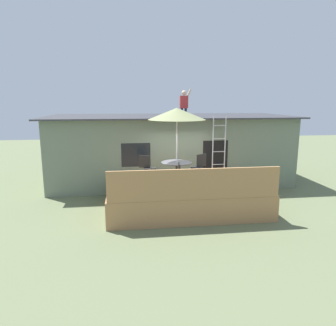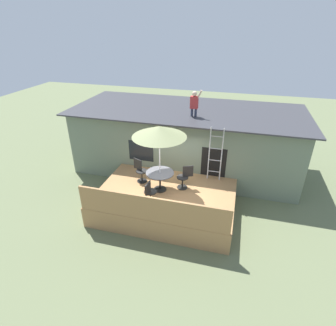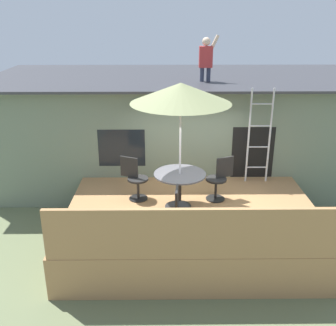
{
  "view_description": "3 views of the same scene",
  "coord_description": "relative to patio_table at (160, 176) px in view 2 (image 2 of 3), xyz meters",
  "views": [
    {
      "loc": [
        -1.89,
        -10.06,
        3.58
      ],
      "look_at": [
        -0.42,
        0.97,
        1.33
      ],
      "focal_mm": 33.27,
      "sensor_mm": 36.0,
      "label": 1
    },
    {
      "loc": [
        2.31,
        -8.24,
        6.5
      ],
      "look_at": [
        -0.25,
        1.17,
        1.37
      ],
      "focal_mm": 29.1,
      "sensor_mm": 36.0,
      "label": 2
    },
    {
      "loc": [
        -0.57,
        -7.23,
        4.58
      ],
      "look_at": [
        -0.48,
        0.79,
        1.48
      ],
      "focal_mm": 42.43,
      "sensor_mm": 36.0,
      "label": 3
    }
  ],
  "objects": [
    {
      "name": "patio_table",
      "position": [
        0.0,
        0.0,
        0.0
      ],
      "size": [
        1.04,
        1.04,
        0.74
      ],
      "color": "black",
      "rests_on": "deck"
    },
    {
      "name": "deck_railing",
      "position": [
        0.25,
        -1.8,
        -0.14
      ],
      "size": [
        4.97,
        0.08,
        0.9
      ],
      "primitive_type": "cube",
      "color": "#A87A4C",
      "rests_on": "deck"
    },
    {
      "name": "patio_umbrella",
      "position": [
        0.0,
        -0.0,
        1.76
      ],
      "size": [
        1.9,
        1.9,
        2.54
      ],
      "color": "silver",
      "rests_on": "deck"
    },
    {
      "name": "patio_chair_right",
      "position": [
        0.85,
        0.39,
        -0.13
      ],
      "size": [
        0.59,
        0.44,
        0.92
      ],
      "rotation": [
        0.0,
        0.0,
        -2.71
      ],
      "color": "black",
      "rests_on": "deck"
    },
    {
      "name": "step_ladder",
      "position": [
        1.85,
        1.3,
        0.51
      ],
      "size": [
        0.52,
        0.04,
        2.2
      ],
      "color": "silver",
      "rests_on": "deck"
    },
    {
      "name": "house",
      "position": [
        0.25,
        3.55,
        0.08
      ],
      "size": [
        10.5,
        4.5,
        2.93
      ],
      "color": "slate",
      "rests_on": "ground"
    },
    {
      "name": "patio_chair_left",
      "position": [
        -0.93,
        0.42,
        -0.13
      ],
      "size": [
        0.59,
        0.44,
        0.92
      ],
      "rotation": [
        0.0,
        0.0,
        -0.42
      ],
      "color": "black",
      "rests_on": "deck"
    },
    {
      "name": "patio_chair_near",
      "position": [
        -0.08,
        -0.96,
        -0.13
      ],
      "size": [
        0.44,
        0.62,
        0.92
      ],
      "rotation": [
        0.0,
        0.0,
        1.48
      ],
      "color": "black",
      "rests_on": "deck"
    },
    {
      "name": "person_figure",
      "position": [
        0.72,
        2.61,
        2.15
      ],
      "size": [
        0.47,
        0.2,
        1.11
      ],
      "color": "#33384C",
      "rests_on": "house"
    },
    {
      "name": "ground_plane",
      "position": [
        0.25,
        -0.05,
        -1.39
      ],
      "size": [
        40.0,
        40.0,
        0.0
      ],
      "primitive_type": "plane",
      "color": "#66704C"
    },
    {
      "name": "deck",
      "position": [
        0.25,
        -0.05,
        -0.99
      ],
      "size": [
        5.07,
        3.6,
        0.8
      ],
      "primitive_type": "cube",
      "color": "#A87A4C",
      "rests_on": "ground"
    }
  ]
}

